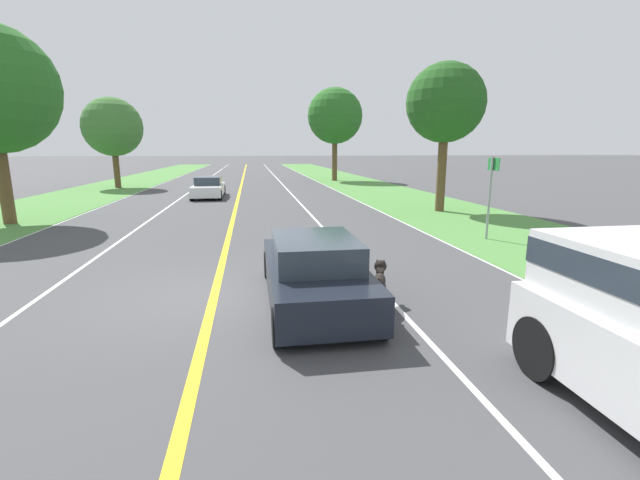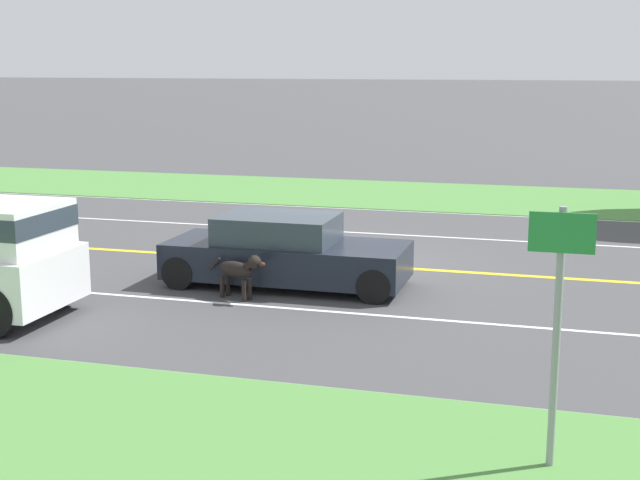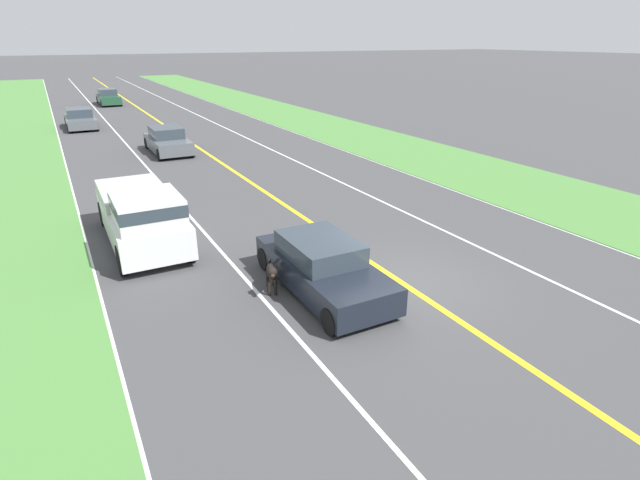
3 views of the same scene
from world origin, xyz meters
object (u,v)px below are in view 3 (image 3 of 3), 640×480
Objects in this scene: car_trailing_mid at (80,119)px; dog at (271,273)px; pickup_truck at (142,214)px; ego_car at (322,267)px; car_trailing_near at (168,141)px; car_trailing_far at (108,97)px.

dog is at bearing 94.40° from car_trailing_mid.
dog is 0.23× the size of pickup_truck.
ego_car is 1.01× the size of car_trailing_mid.
car_trailing_near is (-0.19, -18.12, 0.01)m from ego_car.
ego_car is 0.83× the size of pickup_truck.
pickup_truck is 1.26× the size of car_trailing_near.
car_trailing_far is (0.02, -42.18, 0.04)m from ego_car.
car_trailing_far is (-3.36, -37.04, -0.31)m from pickup_truck.
ego_car is at bearing 123.38° from pickup_truck.
car_trailing_mid is (3.39, -29.11, -0.00)m from ego_car.
dog is 28.75m from car_trailing_mid.
ego_car is 6.16m from pickup_truck.
pickup_truck reaches higher than car_trailing_mid.
car_trailing_mid is (3.59, -10.99, -0.02)m from car_trailing_near.
car_trailing_near reaches higher than ego_car.
car_trailing_near is 24.06m from car_trailing_far.
car_trailing_mid is at bearing -89.98° from pickup_truck.
car_trailing_mid is at bearing -66.91° from dog.
ego_car is at bearing 178.21° from dog.
ego_car is at bearing 96.65° from car_trailing_mid.
car_trailing_near is 0.96× the size of car_trailing_far.
pickup_truck is at bearing -56.62° from ego_car.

